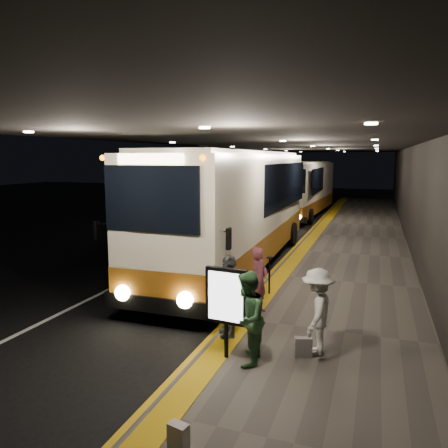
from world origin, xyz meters
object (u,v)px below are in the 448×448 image
Objects in this scene: coach_second at (303,191)px; passenger_waiting_white at (317,312)px; coach_main at (238,213)px; info_sign at (226,298)px; passenger_waiting_green at (247,318)px; bag_polka at (303,347)px; bag_plain at (178,436)px; passenger_boarding at (259,280)px; stanchion_post at (269,276)px; passenger_waiting_grey at (229,296)px.

passenger_waiting_white is at bearing -77.54° from coach_second.
info_sign is at bearing -75.42° from coach_main.
coach_second is at bearing -167.26° from passenger_waiting_white.
info_sign is at bearing -81.95° from coach_second.
passenger_waiting_white is (3.71, -6.68, -0.93)m from coach_main.
passenger_waiting_green is at bearing -50.93° from passenger_waiting_white.
bag_polka is at bearing -78.19° from coach_second.
bag_polka is 3.37m from bag_plain.
passenger_boarding is 1.56× the size of stanchion_post.
passenger_waiting_green is 5.12× the size of bag_plain.
coach_main is 4.09m from stanchion_post.
passenger_boarding is 0.96× the size of passenger_waiting_white.
coach_main is 38.14× the size of bag_plain.
coach_main is at bearing -167.35° from passenger_waiting_green.
passenger_boarding is 0.93× the size of info_sign.
bag_plain is 2.87m from info_sign.
coach_second is at bearing 88.56° from coach_main.
coach_main reaches higher than passenger_waiting_green.
passenger_waiting_grey is at bearing -173.28° from passenger_boarding.
bag_polka reaches higher than bag_plain.
coach_second is at bearing -179.48° from passenger_waiting_green.
coach_second is 6.42× the size of passenger_waiting_grey.
info_sign is at bearing -107.91° from passenger_waiting_green.
passenger_waiting_green reaches higher than passenger_waiting_white.
passenger_boarding reaches higher than bag_plain.
passenger_waiting_grey reaches higher than stanchion_post.
info_sign reaches higher than bag_plain.
coach_second is 20.94m from passenger_waiting_grey.
coach_main is 7.76m from info_sign.
passenger_waiting_green is at bearing 86.41° from bag_plain.
passenger_waiting_grey is at bearing -94.44° from passenger_waiting_white.
coach_main is 7.45× the size of passenger_waiting_green.
passenger_waiting_white is 3.77m from stanchion_post.
bag_polka is (3.51, -6.93, -1.58)m from coach_main.
passenger_boarding is at bearing -86.23° from stanchion_post.
info_sign is at bearing -8.14° from passenger_waiting_grey.
passenger_boarding is 1.60m from passenger_waiting_grey.
coach_second is at bearing 99.32° from bag_polka.
bag_plain is at bearing -161.68° from passenger_boarding.
info_sign is at bearing -164.03° from passenger_boarding.
stanchion_post is (0.13, 3.10, -0.36)m from passenger_waiting_grey.
coach_second is 22.09m from passenger_waiting_green.
stanchion_post is at bearing -81.15° from coach_second.
passenger_waiting_green is at bearing -147.74° from bag_polka.
passenger_waiting_grey is (-0.70, 1.08, 0.02)m from passenger_waiting_green.
coach_main is 7.93m from bag_polka.
passenger_waiting_green is at bearing -154.98° from passenger_boarding.
coach_main is 14.41m from coach_second.
coach_second is at bearing 101.65° from info_sign.
passenger_waiting_white is (1.63, -1.81, 0.03)m from passenger_boarding.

